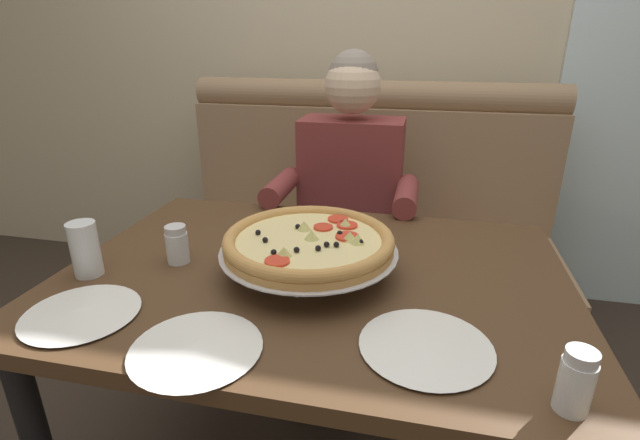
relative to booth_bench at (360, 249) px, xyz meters
The scene contains 12 objects.
back_wall_with_window 1.15m from the booth_bench, 90.00° to the left, with size 6.00×0.12×2.80m, color beige.
booth_bench is the anchor object (origin of this frame).
dining_table 0.96m from the booth_bench, 90.00° to the right, with size 1.27×0.91×0.76m.
diner_main 0.41m from the booth_bench, 95.14° to the right, with size 0.54×0.64×1.27m.
pizza 1.04m from the booth_bench, 90.38° to the right, with size 0.44×0.44×0.12m.
shaker_oregano 1.45m from the booth_bench, 68.32° to the right, with size 0.05×0.05×0.11m.
shaker_pepper_flakes 1.09m from the booth_bench, 110.85° to the right, with size 0.06×0.06×0.10m.
plate_near_left 1.27m from the booth_bench, 76.41° to the right, with size 0.26×0.26×0.02m.
plate_near_right 1.36m from the booth_bench, 109.68° to the right, with size 0.24×0.24×0.02m.
plate_far_side 1.35m from the booth_bench, 96.30° to the right, with size 0.25×0.25×0.02m.
drinking_glass 1.27m from the booth_bench, 117.21° to the right, with size 0.07×0.07×0.14m.
patio_chair 1.90m from the booth_bench, 37.68° to the left, with size 0.40×0.40×0.86m.
Camera 1 is at (0.25, -1.03, 1.32)m, focal length 26.11 mm.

